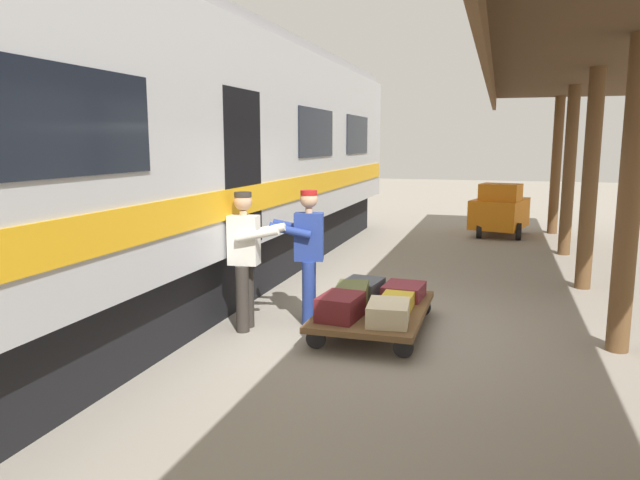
{
  "coord_description": "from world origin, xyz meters",
  "views": [
    {
      "loc": [
        -1.05,
        6.99,
        2.3
      ],
      "look_at": [
        0.94,
        0.39,
        1.15
      ],
      "focal_mm": 33.25,
      "sensor_mm": 36.0,
      "label": 1
    }
  ],
  "objects": [
    {
      "name": "luggage_cart",
      "position": [
        0.34,
        0.09,
        0.25
      ],
      "size": [
        1.23,
        2.03,
        0.29
      ],
      "color": "brown",
      "rests_on": "ground_plane"
    },
    {
      "name": "train_car",
      "position": [
        3.58,
        0.0,
        2.06
      ],
      "size": [
        3.02,
        17.95,
        4.0
      ],
      "color": "#B7BABF",
      "rests_on": "ground_plane"
    },
    {
      "name": "suitcase_maroon_trunk",
      "position": [
        0.62,
        0.65,
        0.43
      ],
      "size": [
        0.48,
        0.62,
        0.28
      ],
      "primitive_type": "cube",
      "rotation": [
        0.0,
        0.0,
        -0.1
      ],
      "color": "maroon",
      "rests_on": "luggage_cart"
    },
    {
      "name": "suitcase_burgundy_valise",
      "position": [
        0.07,
        -0.47,
        0.38
      ],
      "size": [
        0.52,
        0.61,
        0.18
      ],
      "primitive_type": "cube",
      "rotation": [
        0.0,
        0.0,
        -0.06
      ],
      "color": "maroon",
      "rests_on": "luggage_cart"
    },
    {
      "name": "suitcase_olive_duffel",
      "position": [
        0.62,
        0.09,
        0.43
      ],
      "size": [
        0.45,
        0.62,
        0.27
      ],
      "primitive_type": "cube",
      "rotation": [
        0.0,
        0.0,
        0.14
      ],
      "color": "brown",
      "rests_on": "luggage_cart"
    },
    {
      "name": "ground_plane",
      "position": [
        0.0,
        0.0,
        0.0
      ],
      "size": [
        60.0,
        60.0,
        0.0
      ],
      "primitive_type": "plane",
      "color": "gray"
    },
    {
      "name": "baggage_tug",
      "position": [
        -1.09,
        -8.13,
        0.63
      ],
      "size": [
        1.48,
        1.92,
        1.3
      ],
      "color": "orange",
      "rests_on": "ground_plane"
    },
    {
      "name": "suitcase_cream_canvas",
      "position": [
        0.07,
        0.65,
        0.41
      ],
      "size": [
        0.51,
        0.65,
        0.23
      ],
      "primitive_type": "cube",
      "rotation": [
        0.0,
        0.0,
        0.1
      ],
      "color": "beige",
      "rests_on": "luggage_cart"
    },
    {
      "name": "porter_in_overalls",
      "position": [
        1.22,
        0.02,
        0.93
      ],
      "size": [
        0.72,
        0.53,
        1.7
      ],
      "color": "navy",
      "rests_on": "ground_plane"
    },
    {
      "name": "suitcase_slate_roller",
      "position": [
        0.62,
        -0.47,
        0.39
      ],
      "size": [
        0.54,
        0.64,
        0.2
      ],
      "primitive_type": "cube",
      "rotation": [
        0.0,
        0.0,
        -0.13
      ],
      "color": "#4C515B",
      "rests_on": "luggage_cart"
    },
    {
      "name": "porter_by_door",
      "position": [
        1.86,
        0.49,
        0.93
      ],
      "size": [
        0.69,
        0.47,
        1.7
      ],
      "color": "#332D28",
      "rests_on": "ground_plane"
    },
    {
      "name": "suitcase_yellow_case",
      "position": [
        0.07,
        0.09,
        0.38
      ],
      "size": [
        0.37,
        0.59,
        0.17
      ],
      "primitive_type": "cube",
      "rotation": [
        0.0,
        0.0,
        -0.0
      ],
      "color": "gold",
      "rests_on": "luggage_cart"
    },
    {
      "name": "platform_canopy",
      "position": [
        -2.33,
        0.0,
        3.26
      ],
      "size": [
        3.2,
        18.65,
        3.56
      ],
      "color": "brown",
      "rests_on": "ground_plane"
    }
  ]
}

